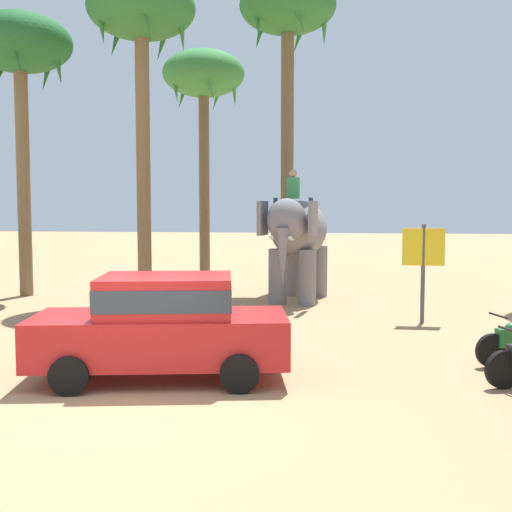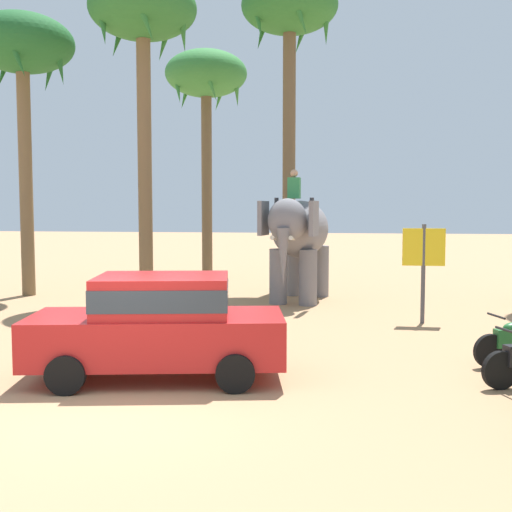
% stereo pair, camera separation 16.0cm
% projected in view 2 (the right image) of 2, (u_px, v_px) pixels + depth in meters
% --- Properties ---
extents(ground_plane, '(120.00, 120.00, 0.00)m').
position_uv_depth(ground_plane, '(112.00, 408.00, 8.76)').
color(ground_plane, tan).
extents(car_sedan_foreground, '(4.33, 2.40, 1.70)m').
position_uv_depth(car_sedan_foreground, '(159.00, 323.00, 10.21)').
color(car_sedan_foreground, red).
rests_on(car_sedan_foreground, ground).
extents(elephant_with_mahout, '(2.10, 3.99, 3.88)m').
position_uv_depth(elephant_with_mahout, '(299.00, 235.00, 18.59)').
color(elephant_with_mahout, slate).
rests_on(elephant_with_mahout, ground).
extents(palm_tree_behind_elephant, '(3.20, 3.20, 10.34)m').
position_uv_depth(palm_tree_behind_elephant, '(290.00, 18.00, 20.67)').
color(palm_tree_behind_elephant, brown).
rests_on(palm_tree_behind_elephant, ground).
extents(palm_tree_left_of_road, '(3.20, 3.20, 9.56)m').
position_uv_depth(palm_tree_left_of_road, '(143.00, 20.00, 18.49)').
color(palm_tree_left_of_road, brown).
rests_on(palm_tree_left_of_road, ground).
extents(palm_tree_far_back, '(3.20, 3.20, 8.91)m').
position_uv_depth(palm_tree_far_back, '(206.00, 81.00, 24.43)').
color(palm_tree_far_back, brown).
rests_on(palm_tree_far_back, ground).
extents(palm_tree_leaning_seaward, '(3.20, 3.20, 8.78)m').
position_uv_depth(palm_tree_leaning_seaward, '(22.00, 52.00, 19.40)').
color(palm_tree_leaning_seaward, brown).
rests_on(palm_tree_leaning_seaward, ground).
extents(signboard_yellow, '(1.00, 0.10, 2.40)m').
position_uv_depth(signboard_yellow, '(424.00, 254.00, 15.05)').
color(signboard_yellow, '#4C4C51').
rests_on(signboard_yellow, ground).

